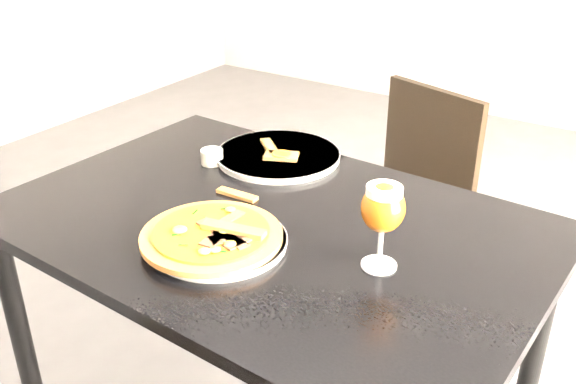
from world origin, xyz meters
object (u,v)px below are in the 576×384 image
Objects in this scene: pizza at (212,235)px; beer_glass at (383,209)px; chair_far at (403,206)px; dining_table at (269,253)px.

pizza is 1.65× the size of beer_glass.
chair_far is 2.84× the size of pizza.
chair_far reaches higher than dining_table.
beer_glass is at bearing -52.91° from chair_far.
dining_table is 1.48× the size of chair_far.
dining_table is at bearing 77.73° from pizza.
chair_far reaches higher than pizza.
beer_glass reaches higher than dining_table.
dining_table is 6.95× the size of beer_glass.
pizza is (-0.03, -0.15, 0.12)m from dining_table.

